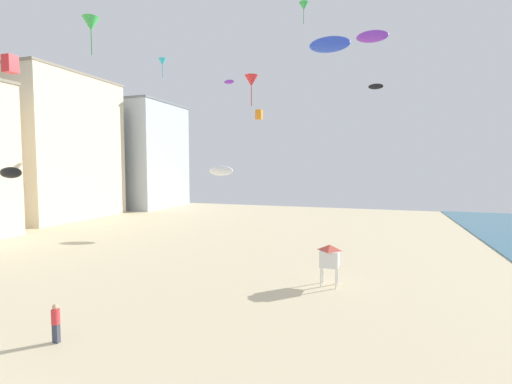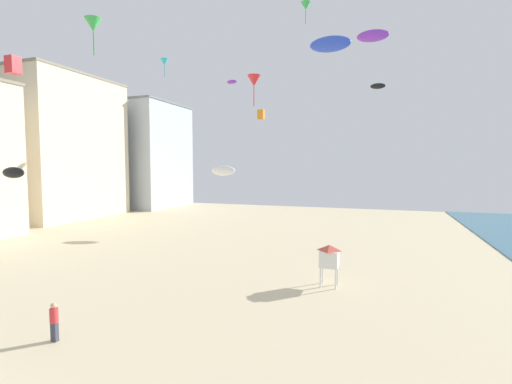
% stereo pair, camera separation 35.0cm
% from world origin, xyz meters
% --- Properties ---
extents(boardwalk_hotel_mid, '(10.25, 15.96, 19.83)m').
position_xyz_m(boardwalk_hotel_mid, '(-31.33, 35.15, 9.92)').
color(boardwalk_hotel_mid, beige).
rests_on(boardwalk_hotel_mid, ground).
extents(boardwalk_hotel_far, '(15.86, 14.03, 18.56)m').
position_xyz_m(boardwalk_hotel_far, '(-31.33, 51.68, 9.29)').
color(boardwalk_hotel_far, '#ADB7C1').
rests_on(boardwalk_hotel_far, ground).
extents(kite_flyer, '(0.34, 0.34, 1.64)m').
position_xyz_m(kite_flyer, '(-1.11, 6.40, 0.92)').
color(kite_flyer, '#383D4C').
rests_on(kite_flyer, ground).
extents(lifeguard_stand, '(1.10, 1.10, 2.55)m').
position_xyz_m(lifeguard_stand, '(8.73, 17.31, 1.84)').
color(lifeguard_stand, white).
rests_on(lifeguard_stand, ground).
extents(kite_white_parafoil, '(2.83, 0.79, 1.10)m').
position_xyz_m(kite_white_parafoil, '(-5.16, 32.43, 6.82)').
color(kite_white_parafoil, white).
extents(kite_red_delta, '(1.67, 1.67, 3.81)m').
position_xyz_m(kite_red_delta, '(-3.79, 38.80, 17.96)').
color(kite_red_delta, red).
extents(kite_green_delta, '(1.35, 1.35, 3.06)m').
position_xyz_m(kite_green_delta, '(-11.42, 20.24, 19.08)').
color(kite_green_delta, green).
extents(kite_red_box, '(0.78, 0.78, 1.23)m').
position_xyz_m(kite_red_box, '(-13.71, 14.78, 14.61)').
color(kite_red_box, red).
extents(kite_purple_parafoil, '(1.38, 0.38, 0.54)m').
position_xyz_m(kite_purple_parafoil, '(-7.13, 39.60, 18.26)').
color(kite_purple_parafoil, purple).
extents(kite_black_parafoil, '(1.29, 0.36, 0.50)m').
position_xyz_m(kite_black_parafoil, '(11.09, 29.57, 14.37)').
color(kite_black_parafoil, black).
extents(kite_black_parafoil_2, '(2.03, 0.56, 0.79)m').
position_xyz_m(kite_black_parafoil_2, '(-12.67, 13.64, 6.87)').
color(kite_black_parafoil_2, black).
extents(kite_purple_parafoil_2, '(1.97, 0.55, 0.77)m').
position_xyz_m(kite_purple_parafoil_2, '(10.89, 20.06, 15.57)').
color(kite_purple_parafoil_2, purple).
extents(kite_green_delta_3, '(0.94, 0.94, 2.13)m').
position_xyz_m(kite_green_delta_3, '(4.10, 31.92, 23.12)').
color(kite_green_delta_3, green).
extents(kite_cyan_delta, '(0.79, 0.79, 1.80)m').
position_xyz_m(kite_cyan_delta, '(-8.72, 26.58, 17.46)').
color(kite_cyan_delta, '#2DB7CC').
extents(kite_orange_box, '(0.64, 0.64, 1.00)m').
position_xyz_m(kite_orange_box, '(-0.51, 31.78, 12.71)').
color(kite_orange_box, orange).
extents(kite_blue_parafoil, '(2.83, 0.79, 1.10)m').
position_xyz_m(kite_blue_parafoil, '(8.03, 21.37, 15.77)').
color(kite_blue_parafoil, blue).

